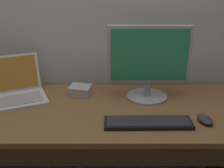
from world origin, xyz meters
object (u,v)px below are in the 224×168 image
object	(u,v)px
wired_keyboard	(147,123)
computer_mouse	(204,119)
external_drive_box	(79,91)
external_monitor	(148,61)
laptop_white	(15,93)

from	to	relation	value
wired_keyboard	computer_mouse	distance (m)	0.28
computer_mouse	external_drive_box	distance (m)	0.73
external_monitor	computer_mouse	distance (m)	0.43
external_monitor	laptop_white	bearing A→B (deg)	-179.07
external_monitor	wired_keyboard	distance (m)	0.37
external_monitor	computer_mouse	xyz separation A→B (m)	(0.25, -0.28, -0.21)
laptop_white	external_monitor	distance (m)	0.78
wired_keyboard	computer_mouse	bearing A→B (deg)	4.21
external_monitor	wired_keyboard	world-z (taller)	external_monitor
laptop_white	computer_mouse	bearing A→B (deg)	-14.92
computer_mouse	wired_keyboard	bearing A→B (deg)	169.94
external_monitor	external_drive_box	bearing A→B (deg)	172.85
wired_keyboard	computer_mouse	world-z (taller)	computer_mouse
external_monitor	wired_keyboard	bearing A→B (deg)	-95.75
external_drive_box	laptop_white	bearing A→B (deg)	-170.35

